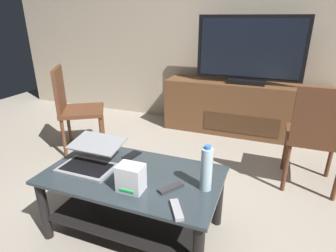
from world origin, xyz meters
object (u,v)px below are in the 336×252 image
object	(u,v)px
laptop	(91,158)
water_bottle_near	(206,169)
television	(250,52)
dining_chair	(317,133)
media_cabinet	(244,109)
cell_phone	(132,155)
soundbar_remote	(171,188)
coffee_table	(134,192)
tv_remote	(177,210)
side_chair	(73,105)
router_box	(131,178)

from	to	relation	value
laptop	water_bottle_near	size ratio (longest dim) A/B	1.31
television	dining_chair	size ratio (longest dim) A/B	1.32
media_cabinet	cell_phone	size ratio (longest dim) A/B	13.94
dining_chair	soundbar_remote	distance (m)	1.36
coffee_table	tv_remote	size ratio (longest dim) A/B	7.04
side_chair	soundbar_remote	xyz separation A→B (m)	(1.47, -0.98, -0.05)
laptop	tv_remote	world-z (taller)	laptop
dining_chair	cell_phone	distance (m)	1.48
side_chair	laptop	distance (m)	1.27
tv_remote	soundbar_remote	xyz separation A→B (m)	(-0.10, 0.17, 0.00)
coffee_table	side_chair	size ratio (longest dim) A/B	1.24
tv_remote	soundbar_remote	world-z (taller)	same
coffee_table	laptop	distance (m)	0.37
dining_chair	soundbar_remote	world-z (taller)	dining_chair
media_cabinet	side_chair	size ratio (longest dim) A/B	2.14
side_chair	soundbar_remote	bearing A→B (deg)	-33.61
television	laptop	bearing A→B (deg)	-111.03
media_cabinet	dining_chair	bearing A→B (deg)	-57.11
router_box	cell_phone	world-z (taller)	router_box
side_chair	tv_remote	distance (m)	1.95
television	tv_remote	world-z (taller)	television
coffee_table	laptop	bearing A→B (deg)	-178.95
cell_phone	coffee_table	bearing A→B (deg)	-48.62
dining_chair	tv_remote	xyz separation A→B (m)	(-0.76, -1.22, -0.05)
side_chair	cell_phone	xyz separation A→B (m)	(1.06, -0.69, -0.06)
television	cell_phone	size ratio (longest dim) A/B	8.62
television	laptop	size ratio (longest dim) A/B	3.31
side_chair	laptop	world-z (taller)	side_chair
television	soundbar_remote	bearing A→B (deg)	-94.91
laptop	cell_phone	bearing A→B (deg)	49.57
water_bottle_near	cell_phone	xyz separation A→B (m)	(-0.59, 0.21, -0.13)
television	tv_remote	size ratio (longest dim) A/B	7.54
media_cabinet	router_box	world-z (taller)	media_cabinet
coffee_table	cell_phone	bearing A→B (deg)	119.20
laptop	water_bottle_near	bearing A→B (deg)	0.81
side_chair	soundbar_remote	distance (m)	1.77
coffee_table	side_chair	distance (m)	1.51
laptop	router_box	distance (m)	0.41
television	dining_chair	xyz separation A→B (m)	(0.68, -1.03, -0.50)
laptop	water_bottle_near	world-z (taller)	water_bottle_near
laptop	soundbar_remote	xyz separation A→B (m)	(0.59, -0.07, -0.05)
cell_phone	side_chair	bearing A→B (deg)	159.09
water_bottle_near	soundbar_remote	world-z (taller)	water_bottle_near
cell_phone	media_cabinet	bearing A→B (deg)	84.26
coffee_table	water_bottle_near	xyz separation A→B (m)	(0.47, 0.01, 0.28)
coffee_table	media_cabinet	size ratio (longest dim) A/B	0.58
laptop	soundbar_remote	bearing A→B (deg)	-6.32
media_cabinet	router_box	xyz separation A→B (m)	(-0.39, -2.19, 0.21)
television	soundbar_remote	distance (m)	2.16
water_bottle_near	cell_phone	world-z (taller)	water_bottle_near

